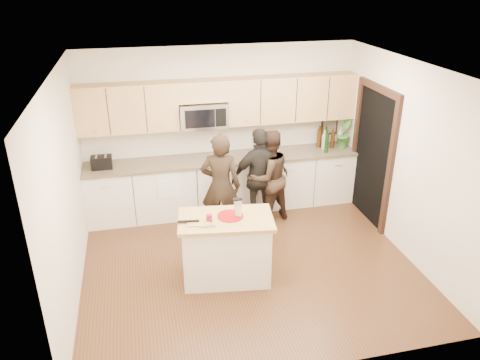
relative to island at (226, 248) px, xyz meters
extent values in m
plane|color=#53321C|center=(0.36, 0.26, -0.45)|extent=(4.50, 4.50, 0.00)
cube|color=beige|center=(0.36, 2.26, 0.90)|extent=(4.50, 0.02, 2.70)
cube|color=beige|center=(0.36, -1.74, 0.90)|extent=(4.50, 0.02, 2.70)
cube|color=beige|center=(-1.89, 0.26, 0.90)|extent=(0.02, 4.00, 2.70)
cube|color=beige|center=(2.61, 0.26, 0.90)|extent=(0.02, 4.00, 2.70)
cube|color=white|center=(0.36, 0.26, 2.25)|extent=(4.50, 4.00, 0.02)
cube|color=silver|center=(0.36, 1.95, 0.00)|extent=(4.50, 0.62, 0.90)
cube|color=#7D6C53|center=(0.36, 1.94, 0.47)|extent=(4.50, 0.66, 0.04)
cube|color=tan|center=(-1.11, 2.09, 1.37)|extent=(1.55, 0.33, 0.75)
cube|color=tan|center=(1.53, 2.09, 1.37)|extent=(2.17, 0.33, 0.75)
cube|color=tan|center=(0.05, 2.09, 1.58)|extent=(0.78, 0.33, 0.33)
cube|color=silver|center=(0.05, 2.06, 1.20)|extent=(0.76, 0.40, 0.40)
cube|color=black|center=(-0.03, 1.85, 1.20)|extent=(0.47, 0.01, 0.29)
cube|color=black|center=(0.30, 1.85, 1.20)|extent=(0.17, 0.01, 0.29)
cube|color=black|center=(2.60, 1.16, 0.60)|extent=(0.02, 1.05, 2.10)
cube|color=black|center=(2.58, 0.58, 0.60)|extent=(0.06, 0.10, 2.10)
cube|color=black|center=(2.58, 1.73, 0.60)|extent=(0.06, 0.10, 2.10)
cube|color=black|center=(2.58, 1.16, 1.70)|extent=(0.06, 1.25, 0.10)
cube|color=black|center=(2.31, 2.24, 0.83)|extent=(0.30, 0.03, 0.38)
cube|color=tan|center=(2.31, 2.23, 0.83)|extent=(0.24, 0.00, 0.32)
cube|color=white|center=(-0.59, 1.63, 0.25)|extent=(0.34, 0.01, 0.48)
cube|color=white|center=(-0.59, 1.93, 0.48)|extent=(0.34, 0.60, 0.01)
cube|color=silver|center=(0.00, 0.00, -0.03)|extent=(1.18, 0.79, 0.85)
cube|color=tan|center=(0.00, 0.00, 0.42)|extent=(1.28, 0.85, 0.05)
cylinder|color=maroon|center=(0.06, 0.03, 0.45)|extent=(0.33, 0.33, 0.02)
cube|color=silver|center=(0.15, -0.03, 0.58)|extent=(0.09, 0.06, 0.24)
cube|color=black|center=(0.15, -0.03, 0.71)|extent=(0.10, 0.06, 0.02)
cylinder|color=maroon|center=(-0.22, -0.04, 0.49)|extent=(0.07, 0.07, 0.09)
cube|color=tan|center=(-0.35, -0.06, 0.45)|extent=(0.31, 0.21, 0.02)
cube|color=black|center=(-0.47, -0.02, 0.47)|extent=(0.27, 0.07, 0.02)
cube|color=silver|center=(-0.26, -0.18, 0.47)|extent=(0.22, 0.05, 0.01)
cube|color=black|center=(-1.58, 1.93, 0.58)|extent=(0.32, 0.21, 0.19)
cube|color=silver|center=(-1.65, 1.93, 0.68)|extent=(0.03, 0.15, 0.00)
cube|color=silver|center=(-1.51, 1.93, 0.68)|extent=(0.03, 0.15, 0.00)
cylinder|color=#371D0A|center=(2.06, 2.06, 0.68)|extent=(0.08, 0.08, 0.38)
cylinder|color=#A2A07F|center=(2.11, 1.95, 0.66)|extent=(0.07, 0.07, 0.34)
cylinder|color=black|center=(2.18, 2.05, 0.67)|extent=(0.07, 0.07, 0.36)
cylinder|color=#371D0A|center=(2.28, 1.98, 0.66)|extent=(0.07, 0.07, 0.34)
cylinder|color=#A2A07F|center=(2.42, 2.01, 0.65)|extent=(0.08, 0.08, 0.33)
cylinder|color=black|center=(2.08, 1.78, 0.68)|extent=(0.06, 0.06, 0.39)
imported|color=#397E32|center=(2.46, 1.98, 0.74)|extent=(0.35, 0.36, 0.51)
imported|color=black|center=(0.14, 1.11, 0.37)|extent=(0.69, 0.55, 1.64)
imported|color=black|center=(0.96, 1.39, 0.32)|extent=(0.91, 0.83, 1.54)
imported|color=black|center=(0.82, 1.36, 0.34)|extent=(0.96, 0.47, 1.59)
camera|label=1|loc=(-0.98, -5.09, 3.33)|focal=35.00mm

